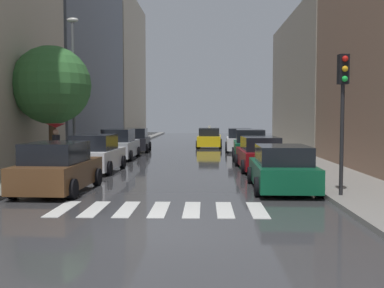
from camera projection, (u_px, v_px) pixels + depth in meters
ground_plane at (188, 151)px, 34.25m from camera, size 28.00×72.00×0.04m
sidewalk_left at (102, 150)px, 34.43m from camera, size 3.00×72.00×0.15m
sidewalk_right at (276, 150)px, 34.05m from camera, size 3.00×72.00×0.15m
crosswalk_stripes at (159, 209)px, 12.64m from camera, size 5.85×2.20×0.01m
building_left_mid at (69, 50)px, 41.03m from camera, size 6.00×20.92×16.98m
building_left_far at (114, 68)px, 61.55m from camera, size 6.00×19.13×18.18m
building_right_mid at (326, 82)px, 36.79m from camera, size 6.00×17.78×10.63m
parked_car_left_nearest at (58, 169)px, 15.60m from camera, size 2.26×4.37×1.70m
parked_car_left_second at (95, 154)px, 21.22m from camera, size 2.28×4.25×1.73m
parked_car_left_third at (119, 145)px, 27.67m from camera, size 2.03×4.64×1.82m
parked_car_left_fourth at (135, 141)px, 33.58m from camera, size 2.33×4.45×1.71m
parked_car_right_nearest at (282, 169)px, 15.97m from camera, size 2.23×4.49×1.57m
parked_car_right_second at (260, 154)px, 21.91m from camera, size 2.15×4.76×1.61m
parked_car_right_third at (250, 146)px, 27.14m from camera, size 2.20×4.74×1.81m
parked_car_right_fourth at (239, 141)px, 33.51m from camera, size 2.18×4.39×1.71m
taxi_midroad at (209, 138)px, 37.94m from camera, size 2.20×4.67×1.81m
pedestrian_foreground at (56, 137)px, 21.37m from camera, size 0.92×0.92×2.09m
street_tree_left at (52, 85)px, 23.25m from camera, size 3.98×3.98×6.01m
traffic_light_right_corner at (343, 93)px, 13.90m from camera, size 0.30×0.42×4.30m
lamp_post_left at (74, 80)px, 23.62m from camera, size 0.60×0.28×7.48m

